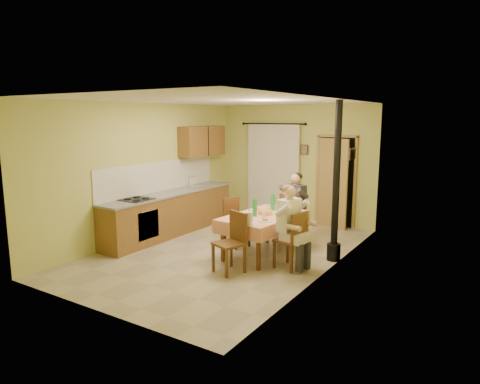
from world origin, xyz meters
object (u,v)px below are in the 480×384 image
Objects in this scene: dining_table at (263,235)px; chair_left at (237,232)px; man_far at (295,200)px; stove_flue at (335,204)px; chair_near at (230,255)px; man_right at (290,217)px; chair_far at (293,228)px; chair_right at (290,252)px.

dining_table is 1.85× the size of chair_left.
man_far is 1.27m from stove_flue.
chair_near is at bearing -129.73° from stove_flue.
stove_flue is (0.48, 0.79, 0.15)m from man_right.
man_right is at bearing -121.42° from stove_flue.
chair_far is 0.59m from man_far.
man_far is 1.56m from man_right.
man_right is at bearing -50.26° from man_far.
stove_flue is (0.47, 0.79, 0.73)m from chair_right.
chair_right is 0.59m from man_right.
chair_far is at bearing 88.22° from dining_table.
chair_near is at bearing 144.45° from chair_right.
stove_flue is at bearing -19.06° from man_right.
man_right is (0.60, -1.44, 0.00)m from man_far.
chair_far is at bearing 35.76° from chair_right.
man_right is at bearing 90.00° from chair_right.
chair_right reaches higher than dining_table.
dining_table is 0.76m from chair_left.
dining_table is at bearing 90.36° from chair_left.
chair_left is (-0.72, 0.22, -0.09)m from dining_table.
chair_near is at bearing -87.87° from dining_table.
chair_far is 1.18m from chair_left.
dining_table is 0.94m from man_right.
chair_left is at bearing -117.54° from chair_far.
chair_far is 1.56m from chair_right.
dining_table is 0.63× the size of stove_flue.
man_far is 0.50× the size of stove_flue.
chair_near is 2.06m from stove_flue.
stove_flue reaches higher than dining_table.
dining_table is at bearing 75.17° from man_right.
chair_left is at bearing 80.20° from man_right.
stove_flue reaches higher than chair_near.
man_right is at bearing 85.04° from chair_left.
man_far is at bearing 90.00° from chair_far.
chair_left is at bearing -117.22° from man_far.
chair_right is at bearing -22.88° from dining_table.
chair_left is (-0.69, 1.28, -0.00)m from chair_near.
chair_left is 1.66m from man_right.
dining_table is 1.19m from man_far.
man_far reaches higher than chair_left.
chair_near is at bearing -76.76° from chair_far.
dining_table is 1.79× the size of chair_right.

